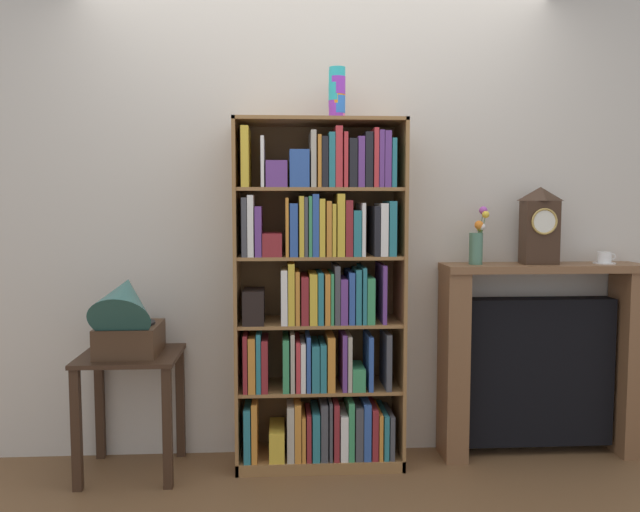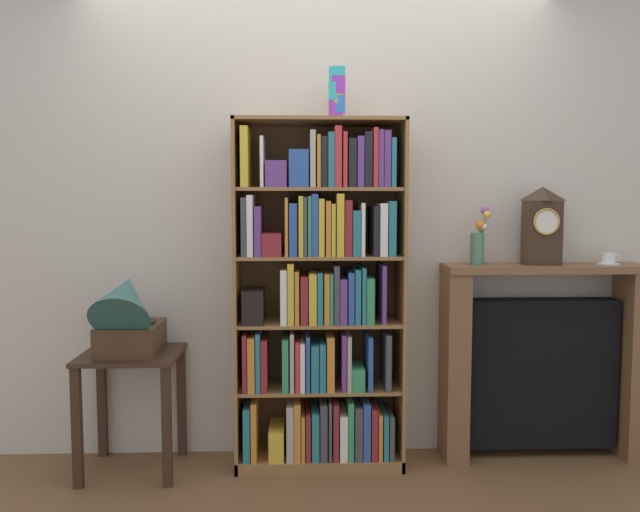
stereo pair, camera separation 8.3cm
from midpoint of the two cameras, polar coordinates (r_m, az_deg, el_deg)
name	(u,v)px [view 2 (the right image)]	position (r m, az deg, el deg)	size (l,w,h in m)	color
ground_plane	(320,471)	(3.55, 0.70, -18.56)	(7.74, 6.40, 0.02)	brown
wall_back	(340,218)	(3.57, 2.49, 3.40)	(4.74, 0.08, 2.62)	beige
bookshelf	(320,303)	(3.38, 0.71, -4.17)	(0.88, 0.34, 1.82)	olive
cup_stack	(337,94)	(3.39, 2.24, 14.21)	(0.09, 0.09, 0.26)	purple
side_table_left	(132,383)	(3.51, -15.69, -10.79)	(0.50, 0.47, 0.62)	#382316
gramophone	(127,314)	(3.37, -16.08, -5.00)	(0.30, 0.47, 0.50)	#472D1C
fireplace_mantel	(542,362)	(3.78, 19.67, -8.88)	(1.10, 0.27, 1.06)	brown
mantel_clock	(542,226)	(3.64, 19.72, 2.55)	(0.19, 0.13, 0.42)	#382316
flower_vase	(479,241)	(3.54, 14.57, 1.32)	(0.11, 0.11, 0.31)	#4C7A60
teacup_with_saucer	(608,259)	(3.81, 24.78, -0.25)	(0.12, 0.12, 0.06)	white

